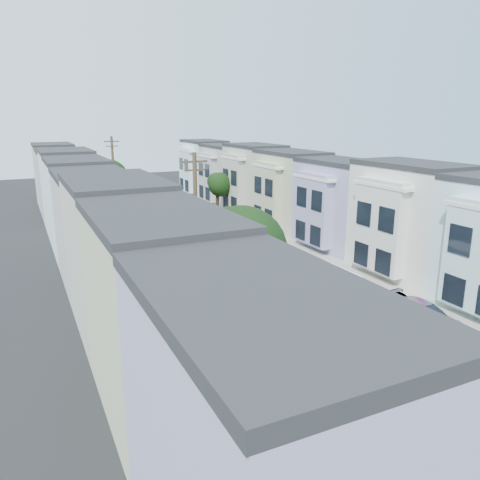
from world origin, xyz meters
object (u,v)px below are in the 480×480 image
object	(u,v)px
fedex_truck	(321,284)
parked_right_d	(209,213)
tree_far_r	(219,185)
utility_pole_near	(196,234)
tree_b	(240,253)
tree_c	(179,231)
parked_left_c	(230,307)
parked_right_b	(397,305)
parked_left_d	(165,251)
lead_sedan	(270,259)
utility_pole_far	(114,182)
parked_right_a	(423,316)
parked_left_b	(296,367)
tree_d	(136,195)
parked_right_c	(241,229)
tree_e	(108,179)
tree_a	(384,373)

from	to	relation	value
fedex_truck	parked_right_d	bearing A→B (deg)	81.02
tree_far_r	utility_pole_near	xyz separation A→B (m)	(-13.19, -27.40, 1.26)
tree_b	utility_pole_near	world-z (taller)	utility_pole_near
tree_far_r	fedex_truck	bearing A→B (deg)	-100.40
tree_c	parked_left_c	size ratio (longest dim) A/B	1.42
parked_right_b	parked_right_d	xyz separation A→B (m)	(0.00, 32.08, 0.14)
utility_pole_near	parked_left_d	distance (m)	12.85
parked_left_d	lead_sedan	bearing A→B (deg)	-38.85
tree_far_r	utility_pole_far	size ratio (longest dim) A/B	0.55
parked_right_a	parked_left_b	bearing A→B (deg)	-175.89
tree_b	tree_far_r	world-z (taller)	tree_b
tree_far_r	parked_left_b	distance (m)	38.96
tree_far_r	fedex_truck	distance (m)	30.50
tree_far_r	parked_right_a	xyz separation A→B (m)	(-1.99, -35.40, -3.12)
tree_d	parked_right_a	bearing A→B (deg)	-64.78
parked_right_a	parked_right_c	distance (m)	25.03
tree_b	utility_pole_far	world-z (taller)	utility_pole_far
tree_e	tree_b	bearing A→B (deg)	-90.00
tree_far_r	parked_right_d	world-z (taller)	tree_far_r
tree_far_r	parked_right_b	xyz separation A→B (m)	(-1.99, -33.30, -3.27)
parked_left_b	tree_c	bearing A→B (deg)	101.75
tree_c	parked_right_d	bearing A→B (deg)	63.75
parked_left_c	parked_right_d	xyz separation A→B (m)	(9.80, 28.07, 0.03)
tree_e	utility_pole_far	bearing A→B (deg)	-89.97
tree_a	utility_pole_near	distance (m)	16.72
tree_a	parked_right_b	size ratio (longest dim) A/B	1.84
tree_b	utility_pole_far	xyz separation A→B (m)	(0.00, 32.25, -0.45)
utility_pole_far	parked_left_c	xyz separation A→B (m)	(1.40, -27.89, -4.42)
utility_pole_near	parked_right_d	bearing A→B (deg)	66.84
utility_pole_near	parked_right_b	distance (m)	13.45
tree_a	tree_far_r	distance (m)	46.04
tree_a	fedex_truck	size ratio (longest dim) A/B	1.22
lead_sedan	parked_right_c	distance (m)	11.24
tree_c	lead_sedan	distance (m)	9.89
tree_b	parked_left_c	world-z (taller)	tree_b
tree_e	tree_d	bearing A→B (deg)	-90.00
tree_a	tree_b	distance (m)	10.51
lead_sedan	utility_pole_far	bearing A→B (deg)	109.51
parked_left_d	tree_e	bearing A→B (deg)	94.55
tree_e	fedex_truck	xyz separation A→B (m)	(7.71, -32.45, -3.51)
fedex_truck	parked_right_b	world-z (taller)	fedex_truck
parked_right_c	parked_right_d	size ratio (longest dim) A/B	0.83
tree_c	parked_right_a	bearing A→B (deg)	-45.66
tree_a	parked_right_c	size ratio (longest dim) A/B	1.76
tree_c	parked_left_d	xyz separation A→B (m)	(1.40, 8.52, -3.88)
fedex_truck	parked_right_d	world-z (taller)	fedex_truck
parked_right_a	parked_right_d	size ratio (longest dim) A/B	1.09
tree_d	tree_far_r	distance (m)	17.63
tree_b	parked_right_b	xyz separation A→B (m)	(11.20, 0.35, -4.98)
tree_far_r	parked_left_d	size ratio (longest dim) A/B	1.14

